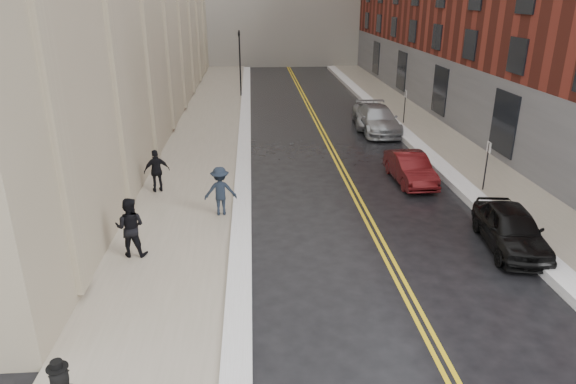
{
  "coord_description": "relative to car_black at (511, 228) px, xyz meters",
  "views": [
    {
      "loc": [
        -1.7,
        -11.56,
        7.88
      ],
      "look_at": [
        -0.57,
        4.56,
        1.6
      ],
      "focal_mm": 32.0,
      "sensor_mm": 36.0,
      "label": 1
    }
  ],
  "objects": [
    {
      "name": "ground",
      "position": [
        -6.64,
        -3.08,
        -0.7
      ],
      "size": [
        160.0,
        160.0,
        0.0
      ],
      "primitive_type": "plane",
      "color": "black",
      "rests_on": "ground"
    },
    {
      "name": "car_maroon",
      "position": [
        -1.44,
        6.46,
        -0.06
      ],
      "size": [
        1.51,
        3.98,
        1.3
      ],
      "primitive_type": "imported",
      "rotation": [
        0.0,
        0.0,
        0.04
      ],
      "color": "#4A0D0F",
      "rests_on": "ground"
    },
    {
      "name": "sidewalk_left",
      "position": [
        -11.14,
        12.92,
        -0.63
      ],
      "size": [
        4.0,
        64.0,
        0.15
      ],
      "primitive_type": "cube",
      "color": "gray",
      "rests_on": "ground"
    },
    {
      "name": "sidewalk_right",
      "position": [
        2.36,
        12.92,
        -0.63
      ],
      "size": [
        3.0,
        64.0,
        0.15
      ],
      "primitive_type": "cube",
      "color": "gray",
      "rests_on": "ground"
    },
    {
      "name": "car_silver_near",
      "position": [
        -0.82,
        15.32,
        0.06
      ],
      "size": [
        2.2,
        5.28,
        1.52
      ],
      "primitive_type": "imported",
      "rotation": [
        0.0,
        0.0,
        -0.01
      ],
      "color": "#969A9D",
      "rests_on": "ground"
    },
    {
      "name": "traffic_signal",
      "position": [
        -9.24,
        26.92,
        2.38
      ],
      "size": [
        0.18,
        0.15,
        5.2
      ],
      "color": "black",
      "rests_on": "ground"
    },
    {
      "name": "pedestrian_c",
      "position": [
        -12.34,
        5.69,
        0.34
      ],
      "size": [
        1.13,
        0.75,
        1.79
      ],
      "primitive_type": "imported",
      "rotation": [
        0.0,
        0.0,
        3.48
      ],
      "color": "black",
      "rests_on": "sidewalk_left"
    },
    {
      "name": "snow_ridge_right",
      "position": [
        0.51,
        12.92,
        -0.55
      ],
      "size": [
        0.85,
        60.8,
        0.3
      ],
      "primitive_type": "cube",
      "color": "white",
      "rests_on": "ground"
    },
    {
      "name": "car_black",
      "position": [
        0.0,
        0.0,
        0.0
      ],
      "size": [
        2.19,
        4.32,
        1.41
      ],
      "primitive_type": "imported",
      "rotation": [
        0.0,
        0.0,
        -0.13
      ],
      "color": "black",
      "rests_on": "ground"
    },
    {
      "name": "lane_stripe_a",
      "position": [
        -4.26,
        12.92,
        -0.7
      ],
      "size": [
        0.12,
        64.0,
        0.01
      ],
      "primitive_type": "cube",
      "color": "gold",
      "rests_on": "ground"
    },
    {
      "name": "pedestrian_b",
      "position": [
        -9.6,
        3.11,
        0.37
      ],
      "size": [
        1.24,
        0.76,
        1.85
      ],
      "primitive_type": "imported",
      "rotation": [
        0.0,
        0.0,
        3.21
      ],
      "color": "#19212E",
      "rests_on": "sidewalk_left"
    },
    {
      "name": "lane_stripe_b",
      "position": [
        -4.02,
        12.92,
        -0.7
      ],
      "size": [
        0.12,
        64.0,
        0.01
      ],
      "primitive_type": "cube",
      "color": "gold",
      "rests_on": "ground"
    },
    {
      "name": "snow_ridge_left",
      "position": [
        -8.84,
        12.92,
        -0.57
      ],
      "size": [
        0.7,
        60.8,
        0.26
      ],
      "primitive_type": "cube",
      "color": "white",
      "rests_on": "ground"
    },
    {
      "name": "parking_sign_far",
      "position": [
        1.26,
        16.92,
        0.65
      ],
      "size": [
        0.06,
        0.35,
        2.23
      ],
      "color": "black",
      "rests_on": "ground"
    },
    {
      "name": "pedestrian_a",
      "position": [
        -12.22,
        0.08,
        0.41
      ],
      "size": [
        1.0,
        0.81,
        1.92
      ],
      "primitive_type": "imported",
      "rotation": [
        0.0,
        0.0,
        3.05
      ],
      "color": "black",
      "rests_on": "sidewalk_left"
    },
    {
      "name": "car_silver_far",
      "position": [
        -0.79,
        16.68,
        -0.02
      ],
      "size": [
        2.77,
        5.14,
        1.37
      ],
      "primitive_type": "imported",
      "rotation": [
        0.0,
        0.0,
        -0.1
      ],
      "color": "#999CA1",
      "rests_on": "ground"
    },
    {
      "name": "parking_sign_near",
      "position": [
        1.26,
        4.92,
        0.65
      ],
      "size": [
        0.06,
        0.35,
        2.23
      ],
      "color": "black",
      "rests_on": "ground"
    }
  ]
}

